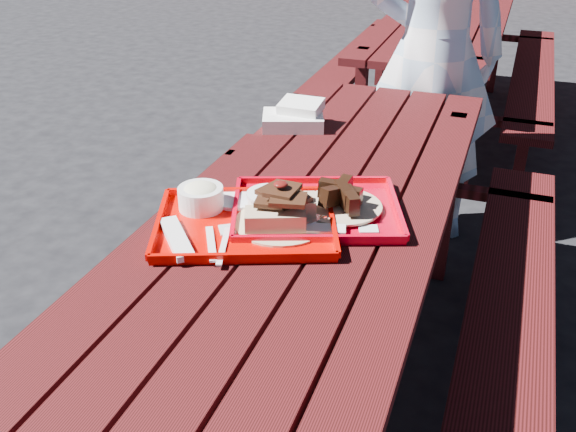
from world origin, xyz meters
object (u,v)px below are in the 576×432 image
(picnic_table_far, at_px, (443,46))
(far_tray, at_px, (314,207))
(near_tray, at_px, (246,212))
(picnic_table_near, at_px, (306,271))
(person, at_px, (433,55))

(picnic_table_far, distance_m, far_tray, 2.81)
(near_tray, bearing_deg, picnic_table_near, 39.29)
(far_tray, bearing_deg, person, 85.70)
(picnic_table_far, xyz_separation_m, person, (0.12, -1.43, 0.30))
(picnic_table_far, bearing_deg, near_tray, -92.66)
(picnic_table_near, xyz_separation_m, person, (0.12, 1.37, 0.30))
(near_tray, relative_size, person, 0.33)
(picnic_table_near, distance_m, far_tray, 0.21)
(near_tray, bearing_deg, far_tray, 35.47)
(picnic_table_far, relative_size, person, 1.39)
(person, bearing_deg, near_tray, 68.28)
(picnic_table_far, relative_size, near_tray, 4.22)
(picnic_table_near, distance_m, near_tray, 0.28)
(picnic_table_near, xyz_separation_m, far_tray, (0.02, 0.00, 0.21))
(near_tray, distance_m, far_tray, 0.19)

